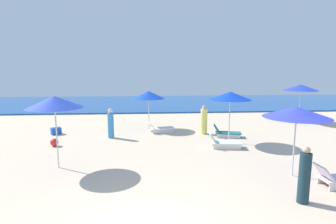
{
  "coord_description": "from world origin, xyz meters",
  "views": [
    {
      "loc": [
        0.23,
        -5.32,
        3.73
      ],
      "look_at": [
        1.4,
        10.72,
        1.13
      ],
      "focal_mm": 29.44,
      "sensor_mm": 36.0,
      "label": 1
    }
  ],
  "objects_px": {
    "lounge_chair_1_0": "(335,178)",
    "cooler_box_0": "(56,131)",
    "umbrella_0": "(54,102)",
    "umbrella_4": "(230,96)",
    "lounge_chair_3_0": "(314,119)",
    "lounge_chair_4_1": "(226,133)",
    "umbrella_1": "(297,112)",
    "beachgoer_0": "(304,177)",
    "beach_ball_1": "(54,142)",
    "lounge_chair_2_0": "(161,128)",
    "beachgoer_1": "(204,121)",
    "umbrella_3": "(301,88)",
    "beachgoer_2": "(111,124)",
    "umbrella_2": "(149,95)",
    "lounge_chair_4_0": "(224,142)"
  },
  "relations": [
    {
      "from": "beachgoer_0",
      "to": "cooler_box_0",
      "type": "height_order",
      "value": "beachgoer_0"
    },
    {
      "from": "lounge_chair_2_0",
      "to": "beachgoer_2",
      "type": "relative_size",
      "value": 0.99
    },
    {
      "from": "umbrella_3",
      "to": "lounge_chair_4_0",
      "type": "xyz_separation_m",
      "value": [
        -6.84,
        -5.71,
        -2.13
      ]
    },
    {
      "from": "lounge_chair_2_0",
      "to": "lounge_chair_4_1",
      "type": "relative_size",
      "value": 1.0
    },
    {
      "from": "lounge_chair_4_0",
      "to": "umbrella_2",
      "type": "bearing_deg",
      "value": 46.99
    },
    {
      "from": "lounge_chair_3_0",
      "to": "umbrella_4",
      "type": "height_order",
      "value": "umbrella_4"
    },
    {
      "from": "beachgoer_1",
      "to": "beachgoer_0",
      "type": "bearing_deg",
      "value": 36.99
    },
    {
      "from": "beach_ball_1",
      "to": "beachgoer_0",
      "type": "bearing_deg",
      "value": -35.4
    },
    {
      "from": "beachgoer_1",
      "to": "lounge_chair_3_0",
      "type": "bearing_deg",
      "value": 136.1
    },
    {
      "from": "lounge_chair_1_0",
      "to": "cooler_box_0",
      "type": "height_order",
      "value": "lounge_chair_1_0"
    },
    {
      "from": "lounge_chair_2_0",
      "to": "umbrella_3",
      "type": "xyz_separation_m",
      "value": [
        9.66,
        2.45,
        2.14
      ]
    },
    {
      "from": "beachgoer_2",
      "to": "umbrella_2",
      "type": "bearing_deg",
      "value": 125.39
    },
    {
      "from": "lounge_chair_2_0",
      "to": "cooler_box_0",
      "type": "distance_m",
      "value": 5.91
    },
    {
      "from": "umbrella_0",
      "to": "beachgoer_0",
      "type": "relative_size",
      "value": 1.67
    },
    {
      "from": "umbrella_0",
      "to": "umbrella_4",
      "type": "distance_m",
      "value": 8.01
    },
    {
      "from": "lounge_chair_4_1",
      "to": "umbrella_4",
      "type": "bearing_deg",
      "value": -176.22
    },
    {
      "from": "beachgoer_0",
      "to": "beachgoer_1",
      "type": "bearing_deg",
      "value": 165.44
    },
    {
      "from": "lounge_chair_4_1",
      "to": "beach_ball_1",
      "type": "relative_size",
      "value": 4.15
    },
    {
      "from": "lounge_chair_3_0",
      "to": "beachgoer_2",
      "type": "xyz_separation_m",
      "value": [
        -13.24,
        -2.99,
        0.45
      ]
    },
    {
      "from": "lounge_chair_3_0",
      "to": "umbrella_3",
      "type": "bearing_deg",
      "value": 54.25
    },
    {
      "from": "umbrella_3",
      "to": "beachgoer_0",
      "type": "relative_size",
      "value": 1.6
    },
    {
      "from": "lounge_chair_4_1",
      "to": "beach_ball_1",
      "type": "bearing_deg",
      "value": 110.82
    },
    {
      "from": "umbrella_1",
      "to": "lounge_chair_4_1",
      "type": "distance_m",
      "value": 5.92
    },
    {
      "from": "umbrella_3",
      "to": "lounge_chair_3_0",
      "type": "height_order",
      "value": "umbrella_3"
    },
    {
      "from": "lounge_chair_1_0",
      "to": "beachgoer_0",
      "type": "distance_m",
      "value": 1.89
    },
    {
      "from": "cooler_box_0",
      "to": "lounge_chair_4_1",
      "type": "bearing_deg",
      "value": 139.15
    },
    {
      "from": "umbrella_2",
      "to": "lounge_chair_2_0",
      "type": "distance_m",
      "value": 2.25
    },
    {
      "from": "umbrella_0",
      "to": "umbrella_4",
      "type": "xyz_separation_m",
      "value": [
        7.42,
        3.02,
        -0.13
      ]
    },
    {
      "from": "lounge_chair_3_0",
      "to": "lounge_chair_4_0",
      "type": "distance_m",
      "value": 9.33
    },
    {
      "from": "beachgoer_1",
      "to": "beach_ball_1",
      "type": "distance_m",
      "value": 7.91
    },
    {
      "from": "beachgoer_0",
      "to": "lounge_chair_3_0",
      "type": "bearing_deg",
      "value": 124.38
    },
    {
      "from": "lounge_chair_1_0",
      "to": "lounge_chair_4_1",
      "type": "relative_size",
      "value": 0.81
    },
    {
      "from": "umbrella_2",
      "to": "beachgoer_0",
      "type": "distance_m",
      "value": 10.71
    },
    {
      "from": "umbrella_1",
      "to": "umbrella_3",
      "type": "height_order",
      "value": "umbrella_3"
    },
    {
      "from": "lounge_chair_3_0",
      "to": "cooler_box_0",
      "type": "height_order",
      "value": "lounge_chair_3_0"
    },
    {
      "from": "lounge_chair_3_0",
      "to": "lounge_chair_4_1",
      "type": "height_order",
      "value": "lounge_chair_3_0"
    },
    {
      "from": "lounge_chair_3_0",
      "to": "beachgoer_2",
      "type": "height_order",
      "value": "beachgoer_2"
    },
    {
      "from": "cooler_box_0",
      "to": "beach_ball_1",
      "type": "distance_m",
      "value": 2.54
    },
    {
      "from": "lounge_chair_1_0",
      "to": "umbrella_3",
      "type": "xyz_separation_m",
      "value": [
        4.52,
        10.19,
        2.1
      ]
    },
    {
      "from": "lounge_chair_3_0",
      "to": "umbrella_4",
      "type": "bearing_deg",
      "value": 112.71
    },
    {
      "from": "umbrella_0",
      "to": "cooler_box_0",
      "type": "bearing_deg",
      "value": 108.57
    },
    {
      "from": "lounge_chair_1_0",
      "to": "lounge_chair_4_1",
      "type": "xyz_separation_m",
      "value": [
        -1.64,
        6.48,
        -0.04
      ]
    },
    {
      "from": "beachgoer_0",
      "to": "cooler_box_0",
      "type": "relative_size",
      "value": 3.14
    },
    {
      "from": "umbrella_0",
      "to": "lounge_chair_4_1",
      "type": "relative_size",
      "value": 1.72
    },
    {
      "from": "umbrella_3",
      "to": "beachgoer_0",
      "type": "distance_m",
      "value": 12.77
    },
    {
      "from": "beachgoer_0",
      "to": "beach_ball_1",
      "type": "relative_size",
      "value": 4.26
    },
    {
      "from": "umbrella_4",
      "to": "lounge_chair_4_0",
      "type": "height_order",
      "value": "umbrella_4"
    },
    {
      "from": "umbrella_4",
      "to": "beachgoer_1",
      "type": "bearing_deg",
      "value": 115.37
    },
    {
      "from": "umbrella_0",
      "to": "cooler_box_0",
      "type": "xyz_separation_m",
      "value": [
        -1.81,
        5.4,
        -2.3
      ]
    },
    {
      "from": "umbrella_3",
      "to": "beach_ball_1",
      "type": "distance_m",
      "value": 15.8
    }
  ]
}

